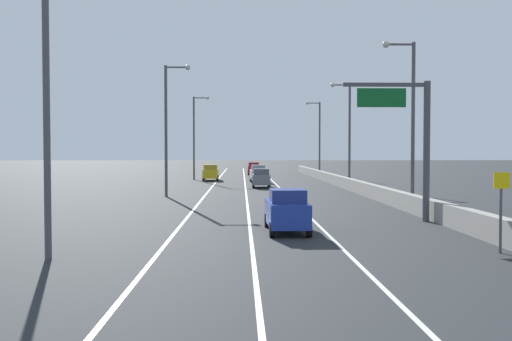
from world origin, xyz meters
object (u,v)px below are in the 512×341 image
at_px(lamp_post_left_far, 196,132).
at_px(lamp_post_right_second, 409,114).
at_px(car_yellow_4, 211,173).
at_px(car_red_3, 254,168).
at_px(car_blue_0, 287,210).
at_px(car_gray_1, 261,178).
at_px(lamp_post_left_near, 53,81).
at_px(car_silver_2, 258,174).
at_px(lamp_post_right_third, 347,128).
at_px(overhead_sign_gantry, 413,133).
at_px(lamp_post_left_mid, 169,122).
at_px(lamp_post_right_fourth, 318,134).
at_px(speed_advisory_sign, 501,206).

bearing_deg(lamp_post_left_far, lamp_post_right_second, -66.25).
bearing_deg(car_yellow_4, car_red_3, 71.69).
bearing_deg(car_blue_0, car_gray_1, 90.14).
distance_m(car_red_3, car_yellow_4, 18.59).
height_order(lamp_post_left_near, car_gray_1, lamp_post_left_near).
bearing_deg(car_red_3, car_blue_0, -89.85).
bearing_deg(car_silver_2, car_gray_1, -89.68).
height_order(lamp_post_left_far, car_silver_2, lamp_post_left_far).
height_order(lamp_post_right_third, car_yellow_4, lamp_post_right_third).
bearing_deg(car_yellow_4, lamp_post_left_far, 136.25).
relative_size(overhead_sign_gantry, car_blue_0, 1.72).
bearing_deg(lamp_post_left_far, lamp_post_left_mid, -90.07).
bearing_deg(lamp_post_right_second, lamp_post_left_near, -135.65).
bearing_deg(car_red_3, lamp_post_right_fourth, -41.02).
distance_m(lamp_post_right_second, lamp_post_right_fourth, 45.96).
bearing_deg(lamp_post_right_second, lamp_post_right_third, 89.50).
distance_m(overhead_sign_gantry, lamp_post_left_near, 18.84).
bearing_deg(lamp_post_left_near, lamp_post_left_far, 89.41).
bearing_deg(car_red_3, lamp_post_left_far, -116.60).
xyz_separation_m(lamp_post_left_mid, car_silver_2, (7.94, 21.26, -5.14)).
xyz_separation_m(speed_advisory_sign, car_blue_0, (-7.48, 5.74, -0.75)).
xyz_separation_m(car_gray_1, car_silver_2, (-0.06, 9.74, 0.07)).
height_order(speed_advisory_sign, lamp_post_left_far, lamp_post_left_far).
bearing_deg(car_yellow_4, car_blue_0, -82.65).
bearing_deg(car_blue_0, lamp_post_left_far, 99.40).
bearing_deg(car_red_3, overhead_sign_gantry, -83.20).
height_order(lamp_post_right_fourth, car_red_3, lamp_post_right_fourth).
xyz_separation_m(overhead_sign_gantry, lamp_post_right_third, (1.92, 29.56, 1.46)).
distance_m(lamp_post_left_far, car_yellow_4, 5.89).
distance_m(lamp_post_right_second, lamp_post_left_mid, 19.89).
bearing_deg(lamp_post_left_near, car_silver_2, 80.16).
distance_m(lamp_post_left_near, car_gray_1, 40.35).
height_order(lamp_post_right_fourth, car_silver_2, lamp_post_right_fourth).
distance_m(lamp_post_right_second, lamp_post_right_third, 22.98).
xyz_separation_m(lamp_post_left_near, car_red_3, (8.44, 70.86, -5.21)).
bearing_deg(lamp_post_right_second, lamp_post_left_mid, 147.81).
bearing_deg(lamp_post_right_third, lamp_post_left_near, -113.73).
distance_m(lamp_post_left_near, car_red_3, 71.55).
xyz_separation_m(lamp_post_right_second, car_silver_2, (-8.89, 31.85, -5.14)).
bearing_deg(car_red_3, speed_advisory_sign, -83.76).
distance_m(speed_advisory_sign, lamp_post_left_near, 16.71).
bearing_deg(car_gray_1, overhead_sign_gantry, -76.07).
xyz_separation_m(lamp_post_right_fourth, lamp_post_left_mid, (-17.01, -35.36, 0.00)).
xyz_separation_m(lamp_post_right_second, lamp_post_left_far, (-16.80, 38.17, 0.00)).
distance_m(speed_advisory_sign, lamp_post_right_fourth, 62.27).
bearing_deg(car_gray_1, speed_advisory_sign, -78.82).
xyz_separation_m(speed_advisory_sign, car_yellow_4, (-13.49, 52.37, -0.75)).
xyz_separation_m(car_silver_2, car_yellow_4, (-5.88, 4.37, -0.03)).
relative_size(overhead_sign_gantry, car_silver_2, 1.55).
distance_m(lamp_post_right_second, car_blue_0, 14.54).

